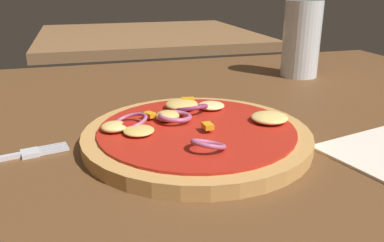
# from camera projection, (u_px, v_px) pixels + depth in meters

# --- Properties ---
(dining_table) EXTENTS (1.12, 1.03, 0.03)m
(dining_table) POSITION_uv_depth(u_px,v_px,m) (236.00, 161.00, 0.45)
(dining_table) COLOR brown
(dining_table) RESTS_ON ground
(pizza) EXTENTS (0.26, 0.26, 0.03)m
(pizza) POSITION_uv_depth(u_px,v_px,m) (196.00, 134.00, 0.46)
(pizza) COLOR tan
(pizza) RESTS_ON dining_table
(beer_glass) EXTENTS (0.07, 0.07, 0.14)m
(beer_glass) POSITION_uv_depth(u_px,v_px,m) (301.00, 40.00, 0.75)
(beer_glass) COLOR silver
(beer_glass) RESTS_ON dining_table
(background_table) EXTENTS (0.73, 0.66, 0.03)m
(background_table) POSITION_uv_depth(u_px,v_px,m) (147.00, 37.00, 1.40)
(background_table) COLOR brown
(background_table) RESTS_ON ground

